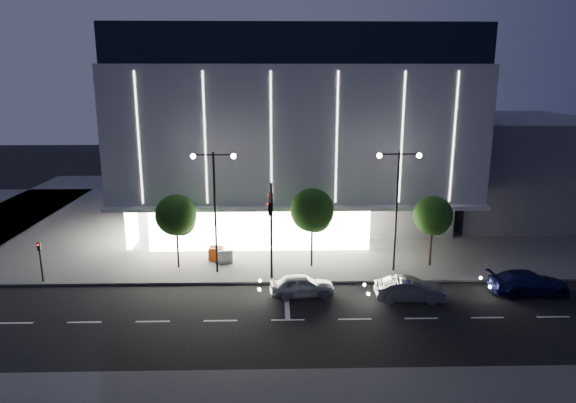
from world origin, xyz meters
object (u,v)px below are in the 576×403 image
(tree_right, at_px, (433,218))
(barrier_d, at_px, (226,257))
(car_lead, at_px, (302,285))
(barrier_a, at_px, (216,255))
(street_lamp_east, at_px, (397,194))
(tree_mid, at_px, (312,213))
(traffic_mast, at_px, (271,217))
(car_third, at_px, (529,283))
(car_second, at_px, (410,290))
(street_lamp_west, at_px, (215,195))
(tree_left, at_px, (177,217))
(ped_signal_far, at_px, (40,258))
(barrier_b, at_px, (217,251))

(tree_right, xyz_separation_m, barrier_d, (-15.57, 0.76, -3.23))
(car_lead, distance_m, barrier_a, 9.01)
(street_lamp_east, xyz_separation_m, tree_mid, (-5.97, 1.02, -1.62))
(traffic_mast, bearing_deg, car_third, -4.62)
(car_second, bearing_deg, tree_right, -23.87)
(traffic_mast, distance_m, street_lamp_east, 9.43)
(tree_right, xyz_separation_m, barrier_a, (-16.40, 1.30, -3.23))
(street_lamp_west, height_order, tree_mid, street_lamp_west)
(tree_left, bearing_deg, ped_signal_far, -164.39)
(car_second, xyz_separation_m, barrier_b, (-13.29, 8.01, -0.09))
(street_lamp_east, relative_size, car_third, 1.71)
(barrier_a, bearing_deg, street_lamp_east, -7.02)
(tree_left, relative_size, tree_right, 1.04)
(tree_left, bearing_deg, street_lamp_west, -18.94)
(tree_left, xyz_separation_m, barrier_d, (3.43, 0.76, -3.38))
(street_lamp_east, bearing_deg, barrier_d, 171.90)
(tree_mid, bearing_deg, car_lead, -101.28)
(street_lamp_east, distance_m, car_lead, 9.62)
(car_second, xyz_separation_m, barrier_a, (-13.31, 7.25, -0.09))
(traffic_mast, distance_m, car_third, 17.68)
(tree_left, distance_m, tree_right, 19.00)
(ped_signal_far, distance_m, tree_left, 9.61)
(car_lead, xyz_separation_m, barrier_a, (-6.39, 6.36, -0.07))
(street_lamp_east, bearing_deg, barrier_a, 170.16)
(tree_left, relative_size, barrier_a, 5.20)
(car_second, bearing_deg, car_lead, 86.22)
(car_second, bearing_deg, tree_left, 73.04)
(tree_right, height_order, car_second, tree_right)
(barrier_d, bearing_deg, barrier_b, 114.15)
(tree_right, bearing_deg, barrier_d, 177.19)
(traffic_mast, relative_size, car_second, 1.57)
(traffic_mast, bearing_deg, car_lead, -34.33)
(car_third, bearing_deg, tree_left, 76.77)
(car_third, bearing_deg, tree_right, 43.72)
(street_lamp_west, height_order, tree_right, street_lamp_west)
(barrier_a, height_order, barrier_d, same)
(car_third, height_order, barrier_a, car_third)
(tree_mid, distance_m, barrier_a, 8.36)
(traffic_mast, xyz_separation_m, tree_left, (-6.97, 3.68, -0.99))
(street_lamp_east, xyz_separation_m, barrier_a, (-13.37, 2.32, -5.31))
(street_lamp_west, height_order, street_lamp_east, same)
(street_lamp_west, bearing_deg, barrier_b, 96.34)
(tree_right, bearing_deg, street_lamp_east, -161.37)
(tree_mid, height_order, tree_right, tree_mid)
(tree_left, xyz_separation_m, car_second, (15.92, -5.95, -3.29))
(tree_mid, height_order, car_lead, tree_mid)
(car_lead, relative_size, car_third, 0.81)
(car_lead, bearing_deg, car_third, -96.20)
(tree_right, bearing_deg, street_lamp_west, -176.36)
(ped_signal_far, distance_m, tree_right, 28.21)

